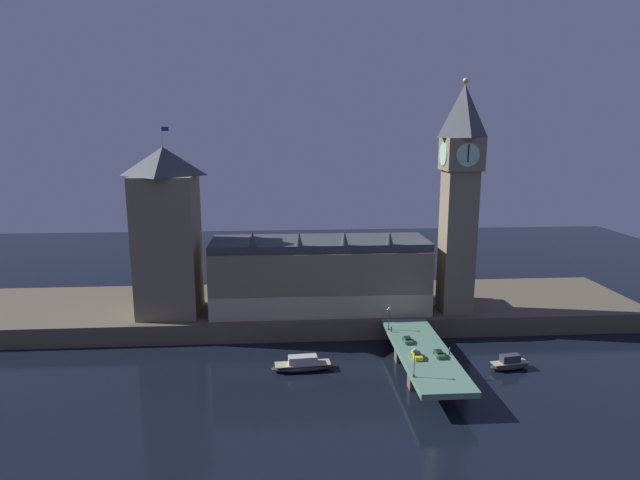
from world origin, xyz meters
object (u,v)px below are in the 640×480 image
at_px(car_southbound_lead, 439,354).
at_px(street_lamp_far, 389,316).
at_px(car_northbound_lead, 408,340).
at_px(boat_downstream, 510,364).
at_px(victoria_tower, 167,231).
at_px(car_northbound_trail, 417,355).
at_px(clock_tower, 460,192).
at_px(pedestrian_far_rail, 391,329).
at_px(street_lamp_near, 414,359).
at_px(pedestrian_mid_walk, 450,351).
at_px(boat_upstream, 303,365).

relative_size(car_southbound_lead, street_lamp_far, 0.70).
height_order(car_northbound_lead, car_southbound_lead, car_southbound_lead).
relative_size(street_lamp_far, boat_downstream, 0.58).
bearing_deg(victoria_tower, car_northbound_trail, -30.76).
relative_size(clock_tower, street_lamp_far, 10.62).
distance_m(car_northbound_trail, pedestrian_far_rail, 17.81).
height_order(clock_tower, car_southbound_lead, clock_tower).
bearing_deg(street_lamp_near, car_southbound_lead, 50.02).
height_order(car_southbound_lead, pedestrian_mid_walk, pedestrian_mid_walk).
relative_size(car_northbound_lead, street_lamp_far, 0.68).
height_order(car_southbound_lead, pedestrian_far_rail, pedestrian_far_rail).
bearing_deg(car_southbound_lead, clock_tower, 67.05).
xyz_separation_m(victoria_tower, boat_downstream, (93.32, -34.51, -29.92)).
bearing_deg(car_northbound_trail, street_lamp_far, 99.58).
distance_m(clock_tower, street_lamp_far, 43.53).
bearing_deg(street_lamp_near, car_northbound_lead, 80.84).
xyz_separation_m(car_southbound_lead, pedestrian_mid_walk, (2.86, 0.91, 0.30)).
height_order(street_lamp_near, street_lamp_far, street_lamp_near).
distance_m(clock_tower, boat_downstream, 51.67).
distance_m(victoria_tower, pedestrian_mid_walk, 88.36).
relative_size(pedestrian_far_rail, boat_downstream, 0.15).
height_order(pedestrian_mid_walk, boat_downstream, pedestrian_mid_walk).
relative_size(clock_tower, car_northbound_lead, 15.60).
relative_size(car_southbound_lead, pedestrian_far_rail, 2.66).
height_order(pedestrian_mid_walk, street_lamp_near, street_lamp_near).
bearing_deg(car_southbound_lead, pedestrian_mid_walk, 17.64).
height_order(victoria_tower, car_northbound_trail, victoria_tower).
bearing_deg(car_northbound_lead, boat_upstream, -176.83).
bearing_deg(victoria_tower, street_lamp_near, -38.08).
bearing_deg(street_lamp_far, car_northbound_trail, -80.42).
height_order(street_lamp_near, boat_upstream, street_lamp_near).
bearing_deg(car_northbound_trail, boat_downstream, 11.88).
height_order(clock_tower, pedestrian_far_rail, clock_tower).
bearing_deg(victoria_tower, street_lamp_far, -17.91).
bearing_deg(street_lamp_near, boat_upstream, 142.67).
bearing_deg(boat_upstream, car_northbound_lead, 3.17).
distance_m(pedestrian_far_rail, street_lamp_far, 3.67).
distance_m(car_northbound_trail, street_lamp_far, 19.90).
xyz_separation_m(car_northbound_lead, car_northbound_trail, (0.00, -10.12, 0.09)).
relative_size(victoria_tower, pedestrian_far_rail, 32.48).
xyz_separation_m(car_northbound_lead, boat_upstream, (-27.77, -1.54, -5.56)).
xyz_separation_m(clock_tower, victoria_tower, (-87.82, 4.29, -11.63)).
bearing_deg(clock_tower, boat_downstream, -79.67).
distance_m(car_southbound_lead, boat_upstream, 34.88).
bearing_deg(pedestrian_mid_walk, car_northbound_trail, -169.96).
bearing_deg(car_northbound_lead, street_lamp_far, 109.50).
bearing_deg(victoria_tower, clock_tower, -2.79).
distance_m(car_southbound_lead, street_lamp_far, 21.05).
relative_size(clock_tower, pedestrian_far_rail, 40.24).
relative_size(clock_tower, victoria_tower, 1.24).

